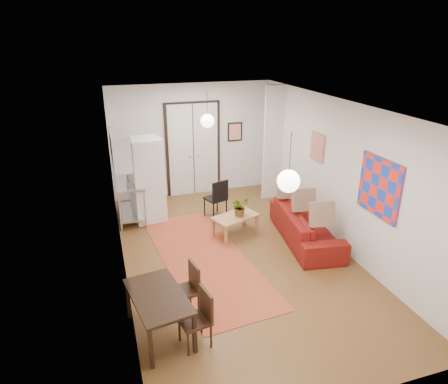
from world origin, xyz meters
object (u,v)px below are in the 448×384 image
object	(u,v)px
sofa	(306,225)
dining_chair_near	(183,284)
coffee_table	(235,218)
fridge	(147,180)
dining_chair_far	(193,312)
kitchen_counter	(131,195)
dining_table	(158,299)
black_side_chair	(214,194)

from	to	relation	value
sofa	dining_chair_near	bearing A→B (deg)	124.84
coffee_table	fridge	size ratio (longest dim) A/B	0.56
fridge	dining_chair_near	xyz separation A→B (m)	(0.06, -3.49, -0.48)
coffee_table	dining_chair_far	size ratio (longest dim) A/B	1.30
dining_chair_near	dining_chair_far	size ratio (longest dim) A/B	1.00
kitchen_counter	dining_chair_far	bearing A→B (deg)	-81.36
sofa	dining_chair_far	xyz separation A→B (m)	(-2.90, -2.17, 0.14)
coffee_table	sofa	bearing A→B (deg)	-28.21
dining_chair_far	fridge	bearing A→B (deg)	171.05
kitchen_counter	dining_chair_near	distance (m)	3.62
dining_table	dining_chair_near	distance (m)	0.62
coffee_table	black_side_chair	distance (m)	1.09
fridge	dining_table	size ratio (longest dim) A/B	1.47
fridge	dining_table	world-z (taller)	fridge
dining_chair_near	black_side_chair	xyz separation A→B (m)	(1.44, 3.23, 0.07)
kitchen_counter	dining_chair_far	size ratio (longest dim) A/B	1.50
kitchen_counter	sofa	bearing A→B (deg)	-29.63
fridge	black_side_chair	distance (m)	1.58
sofa	dining_chair_near	distance (m)	3.26
fridge	dining_chair_near	world-z (taller)	fridge
sofa	black_side_chair	world-z (taller)	black_side_chair
kitchen_counter	dining_table	xyz separation A→B (m)	(-0.00, -4.03, -0.01)
sofa	fridge	distance (m)	3.64
dining_chair_far	black_side_chair	xyz separation A→B (m)	(1.44, 3.93, 0.07)
sofa	dining_table	world-z (taller)	same
dining_chair_far	dining_table	bearing A→B (deg)	-131.83
dining_table	sofa	bearing A→B (deg)	29.67
kitchen_counter	fridge	world-z (taller)	fridge
coffee_table	kitchen_counter	xyz separation A→B (m)	(-2.03, 1.43, 0.24)
sofa	kitchen_counter	bearing A→B (deg)	65.46
kitchen_counter	black_side_chair	size ratio (longest dim) A/B	1.33
fridge	kitchen_counter	bearing A→B (deg)	155.92
kitchen_counter	black_side_chair	bearing A→B (deg)	-8.24
dining_chair_near	sofa	bearing A→B (deg)	107.03
dining_chair_far	black_side_chair	size ratio (longest dim) A/B	0.88
dining_chair_near	kitchen_counter	bearing A→B (deg)	177.03
kitchen_counter	fridge	distance (m)	0.52
sofa	coffee_table	distance (m)	1.48
sofa	coffee_table	world-z (taller)	sofa
coffee_table	kitchen_counter	size ratio (longest dim) A/B	0.87
coffee_table	dining_chair_near	bearing A→B (deg)	-126.42
kitchen_counter	dining_chair_near	size ratio (longest dim) A/B	1.50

